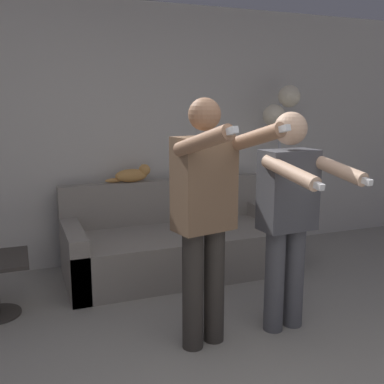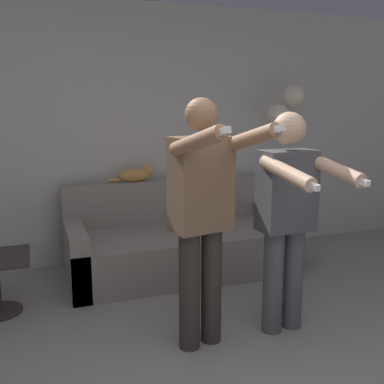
# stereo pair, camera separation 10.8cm
# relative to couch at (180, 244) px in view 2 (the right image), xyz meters

# --- Properties ---
(wall_back) EXTENTS (10.00, 0.05, 2.60)m
(wall_back) POSITION_rel_couch_xyz_m (-0.28, 0.56, 1.03)
(wall_back) COLOR beige
(wall_back) RESTS_ON ground_plane
(couch) EXTENTS (2.15, 0.94, 0.85)m
(couch) POSITION_rel_couch_xyz_m (0.00, 0.00, 0.00)
(couch) COLOR gray
(couch) RESTS_ON ground_plane
(person_left) EXTENTS (0.55, 0.72, 1.65)m
(person_left) POSITION_rel_couch_xyz_m (-0.29, -1.38, 0.68)
(person_left) COLOR #38332D
(person_left) RESTS_ON ground_plane
(person_right) EXTENTS (0.49, 0.69, 1.56)m
(person_right) POSITION_rel_couch_xyz_m (0.34, -1.38, 0.63)
(person_right) COLOR #56565B
(person_right) RESTS_ON ground_plane
(cat) EXTENTS (0.45, 0.13, 0.17)m
(cat) POSITION_rel_couch_xyz_m (-0.34, 0.35, 0.66)
(cat) COLOR tan
(cat) RESTS_ON couch
(floor_lamp) EXTENTS (0.41, 0.26, 1.81)m
(floor_lamp) POSITION_rel_couch_xyz_m (1.24, 0.19, 1.21)
(floor_lamp) COLOR #B2B2B7
(floor_lamp) RESTS_ON ground_plane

